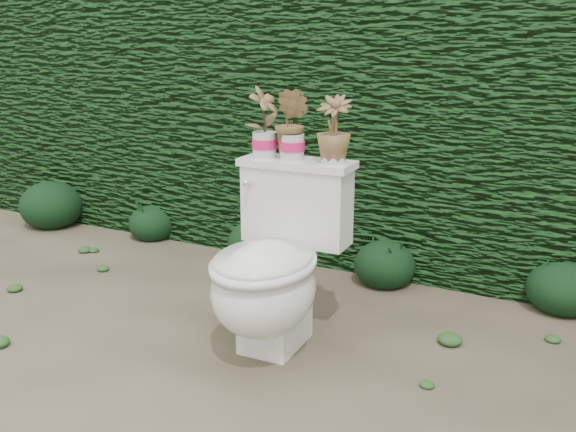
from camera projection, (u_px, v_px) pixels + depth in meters
The scene contains 11 objects.
ground at pixel (300, 370), 2.57m from camera, with size 60.00×60.00×0.00m, color #71674E.
hedge at pixel (424, 122), 3.72m from camera, with size 8.00×1.00×1.60m, color #1B4918.
toilet at pixel (273, 269), 2.67m from camera, with size 0.51×0.70×0.78m.
potted_plant_left at pixel (264, 124), 2.78m from camera, with size 0.15×0.10×0.29m, color #2A6D22.
potted_plant_center at pixel (292, 126), 2.73m from camera, with size 0.16×0.13×0.29m, color #2A6D22.
potted_plant_right at pixel (334, 131), 2.65m from camera, with size 0.15×0.15×0.27m, color #2A6D22.
liriope_clump_0 at pixel (51, 201), 4.45m from camera, with size 0.43×0.43×0.34m, color black.
liriope_clump_1 at pixel (152, 219), 4.20m from camera, with size 0.31×0.31×0.24m, color black.
liriope_clump_2 at pixel (258, 238), 3.75m from camera, with size 0.36×0.36×0.29m, color black.
liriope_clump_3 at pixel (385, 260), 3.43m from camera, with size 0.33×0.33×0.26m, color black.
liriope_clump_4 at pixel (564, 282), 3.10m from camera, with size 0.35×0.35×0.28m, color black.
Camera 1 is at (1.02, -2.06, 1.31)m, focal length 40.00 mm.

